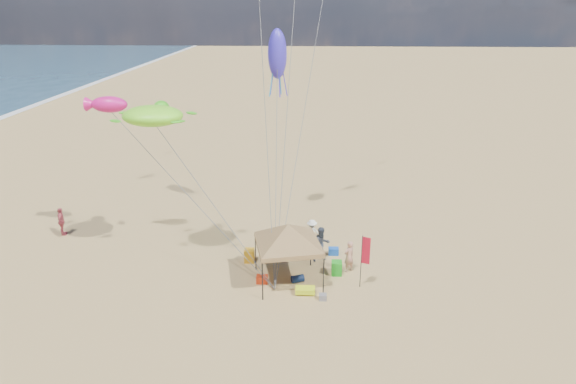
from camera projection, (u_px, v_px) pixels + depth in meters
The scene contains 18 objects.
ground at pixel (285, 296), 23.46m from camera, with size 280.00×280.00×0.00m, color tan.
canopy_tent at pixel (288, 226), 23.69m from camera, with size 5.55×5.55×3.50m.
feather_flag at pixel (365, 253), 23.56m from camera, with size 0.39×0.17×2.68m.
cooler_red at pixel (262, 279), 24.53m from camera, with size 0.54×0.38×0.38m, color red.
cooler_blue at pixel (334, 251), 27.29m from camera, with size 0.54×0.38×0.38m, color blue.
bag_navy at pixel (298, 279), 24.60m from camera, with size 0.36×0.36×0.60m, color #0D1A39.
bag_orange at pixel (271, 243), 28.27m from camera, with size 0.36×0.36×0.60m, color #FF510E.
chair_green at pixel (337, 268), 25.24m from camera, with size 0.50×0.50×0.70m, color #1C9E1D.
chair_yellow at pixel (249, 255), 26.48m from camera, with size 0.50×0.50×0.70m, color orange.
crate_grey at pixel (323, 297), 23.15m from camera, with size 0.34×0.30×0.28m, color slate.
beach_cart at pixel (305, 290), 23.59m from camera, with size 0.90×0.50×0.24m, color #C5E319.
person_near_a at pixel (349, 256), 25.36m from camera, with size 0.60×0.40×1.66m, color tan.
person_near_b at pixel (322, 244), 26.41m from camera, with size 0.91×0.71×1.86m, color #39404D.
person_near_c at pixel (312, 233), 28.09m from camera, with size 0.99×0.57×1.53m, color white.
person_far_a at pixel (61, 222), 29.38m from camera, with size 0.97×0.41×1.66m, color #B3454F.
turtle_kite at pixel (153, 116), 23.83m from camera, with size 2.85×2.28×0.95m, color #81FD28.
fish_kite at pixel (109, 104), 25.79m from camera, with size 1.86×0.93×0.83m, color #DB167D.
squid_kite at pixel (277, 54), 28.30m from camera, with size 1.05×1.05×2.74m, color #3A2DD6.
Camera 1 is at (1.13, -20.27, 12.70)m, focal length 31.90 mm.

